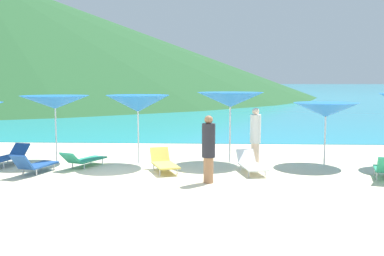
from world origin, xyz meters
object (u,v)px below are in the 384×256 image
(umbrella_3, at_px, (55,102))
(umbrella_6, at_px, (326,110))
(lounge_chair_3, at_px, (164,162))
(lounge_chair_1, at_px, (251,164))
(lounge_chair_4, at_px, (9,156))
(beachgoer_0, at_px, (209,147))
(umbrella_5, at_px, (230,100))
(beachgoer_1, at_px, (255,135))
(umbrella_4, at_px, (138,104))
(lounge_chair_6, at_px, (84,159))
(lounge_chair_0, at_px, (34,164))

(umbrella_3, xyz_separation_m, umbrella_6, (9.03, -0.10, -0.22))
(umbrella_6, bearing_deg, lounge_chair_3, -164.89)
(umbrella_6, xyz_separation_m, lounge_chair_1, (-2.53, -1.39, -1.55))
(lounge_chair_4, bearing_deg, beachgoer_0, -7.70)
(umbrella_3, xyz_separation_m, lounge_chair_1, (6.50, -1.49, -1.78))
(umbrella_5, bearing_deg, umbrella_6, -4.28)
(beachgoer_0, bearing_deg, lounge_chair_4, -18.55)
(beachgoer_1, bearing_deg, lounge_chair_1, 51.19)
(umbrella_6, relative_size, beachgoer_0, 1.24)
(umbrella_4, height_order, lounge_chair_6, umbrella_4)
(umbrella_6, distance_m, beachgoer_0, 4.81)
(umbrella_6, distance_m, lounge_chair_4, 10.51)
(umbrella_3, bearing_deg, lounge_chair_3, -21.25)
(umbrella_3, relative_size, umbrella_5, 0.99)
(lounge_chair_6, bearing_deg, lounge_chair_0, 67.17)
(lounge_chair_0, height_order, lounge_chair_3, lounge_chair_0)
(umbrella_4, xyz_separation_m, lounge_chair_6, (-1.68, -0.56, -1.76))
(umbrella_5, bearing_deg, lounge_chair_0, -159.54)
(lounge_chair_4, distance_m, lounge_chair_6, 2.59)
(umbrella_4, distance_m, lounge_chair_4, 4.59)
(beachgoer_1, bearing_deg, umbrella_3, -30.03)
(umbrella_6, bearing_deg, lounge_chair_0, -167.71)
(lounge_chair_0, relative_size, beachgoer_1, 0.90)
(lounge_chair_4, relative_size, lounge_chair_6, 0.96)
(lounge_chair_6, relative_size, beachgoer_1, 0.95)
(lounge_chair_1, height_order, beachgoer_0, beachgoer_0)
(lounge_chair_1, bearing_deg, lounge_chair_3, 168.29)
(lounge_chair_4, bearing_deg, lounge_chair_1, 5.29)
(beachgoer_1, bearing_deg, umbrella_5, -52.66)
(umbrella_6, bearing_deg, umbrella_4, -177.27)
(umbrella_3, bearing_deg, umbrella_6, -0.66)
(lounge_chair_1, bearing_deg, umbrella_6, 16.88)
(umbrella_5, bearing_deg, lounge_chair_6, -167.07)
(lounge_chair_3, bearing_deg, lounge_chair_1, -20.17)
(umbrella_3, bearing_deg, umbrella_4, -7.79)
(umbrella_3, relative_size, lounge_chair_4, 1.37)
(umbrella_4, distance_m, lounge_chair_1, 4.16)
(lounge_chair_1, xyz_separation_m, beachgoer_1, (0.24, 1.24, 0.74))
(umbrella_6, bearing_deg, lounge_chair_1, -151.25)
(beachgoer_0, height_order, beachgoer_1, beachgoer_1)
(lounge_chair_1, distance_m, lounge_chair_3, 2.64)
(lounge_chair_1, height_order, beachgoer_1, beachgoer_1)
(umbrella_5, distance_m, lounge_chair_6, 5.17)
(umbrella_4, height_order, umbrella_5, umbrella_5)
(lounge_chair_4, xyz_separation_m, beachgoer_1, (8.10, 0.40, 0.70))
(umbrella_3, height_order, lounge_chair_0, umbrella_3)
(umbrella_4, relative_size, beachgoer_1, 1.22)
(lounge_chair_0, xyz_separation_m, lounge_chair_1, (6.43, 0.56, -0.04))
(lounge_chair_0, relative_size, beachgoer_0, 0.92)
(lounge_chair_4, bearing_deg, umbrella_6, 14.42)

